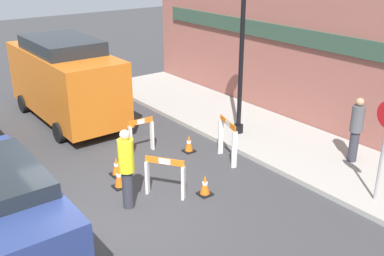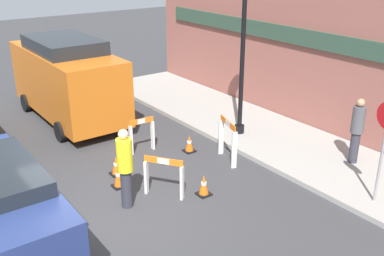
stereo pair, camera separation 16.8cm
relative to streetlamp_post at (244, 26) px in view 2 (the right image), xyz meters
name	(u,v)px [view 2 (the right image)]	position (x,y,z in m)	size (l,w,h in m)	color
ground_plane	(102,222)	(1.72, -5.34, -3.31)	(60.00, 60.00, 0.00)	#38383A
sidewalk_slab	(297,148)	(1.72, 0.66, -3.25)	(18.00, 2.99, 0.13)	#9E9B93
storefront_facade	(344,46)	(1.72, 2.23, -0.56)	(18.00, 0.22, 5.50)	#93564C
streetlamp_post	(244,26)	(0.00, 0.00, 0.00)	(0.44, 0.44, 4.93)	black
barricade_0	(164,175)	(1.61, -3.72, -2.78)	(0.84, 0.65, 0.96)	white
barricade_1	(227,139)	(1.04, -1.36, -2.68)	(0.95, 0.42, 1.14)	white
barricade_2	(142,134)	(-0.78, -2.90, -2.79)	(0.17, 0.74, 0.99)	white
traffic_cone_0	(204,185)	(2.10, -2.96, -3.07)	(0.30, 0.30, 0.51)	black
traffic_cone_1	(189,144)	(-0.01, -1.85, -3.07)	(0.30, 0.30, 0.50)	black
traffic_cone_2	(118,177)	(0.61, -4.37, -3.04)	(0.30, 0.30, 0.56)	black
traffic_cone_3	(116,166)	(0.02, -4.12, -3.08)	(0.30, 0.30, 0.49)	black
person_worker	(125,166)	(1.50, -4.62, -2.32)	(0.45, 0.45, 1.83)	#33333D
person_pedestrian	(357,129)	(3.22, 1.04, -2.25)	(0.43, 0.43, 1.72)	#33333D
work_van	(67,76)	(-4.45, -3.49, -1.86)	(5.23, 2.13, 2.69)	#D16619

